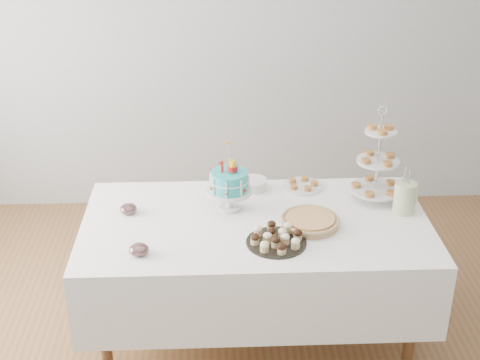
{
  "coord_description": "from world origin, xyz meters",
  "views": [
    {
      "loc": [
        -0.22,
        -2.9,
        2.61
      ],
      "look_at": [
        -0.09,
        0.3,
        1.02
      ],
      "focal_mm": 50.0,
      "sensor_mm": 36.0,
      "label": 1
    }
  ],
  "objects_px": {
    "birthday_cake": "(230,192)",
    "jam_bowl_a": "(139,250)",
    "jam_bowl_b": "(129,209)",
    "utensil_pitcher": "(405,196)",
    "cupcake_tray": "(276,237)",
    "tiered_stand": "(378,162)",
    "pie": "(310,221)",
    "plate_stack": "(254,184)",
    "table": "(255,256)",
    "pastry_plate": "(303,185)"
  },
  "relations": [
    {
      "from": "utensil_pitcher",
      "to": "pie",
      "type": "bearing_deg",
      "value": -149.15
    },
    {
      "from": "table",
      "to": "birthday_cake",
      "type": "distance_m",
      "value": 0.39
    },
    {
      "from": "cupcake_tray",
      "to": "utensil_pitcher",
      "type": "xyz_separation_m",
      "value": [
        0.75,
        0.31,
        0.06
      ]
    },
    {
      "from": "tiered_stand",
      "to": "jam_bowl_a",
      "type": "distance_m",
      "value": 1.45
    },
    {
      "from": "table",
      "to": "cupcake_tray",
      "type": "bearing_deg",
      "value": -68.82
    },
    {
      "from": "plate_stack",
      "to": "utensil_pitcher",
      "type": "xyz_separation_m",
      "value": [
        0.83,
        -0.32,
        0.07
      ]
    },
    {
      "from": "tiered_stand",
      "to": "jam_bowl_a",
      "type": "relative_size",
      "value": 5.66
    },
    {
      "from": "birthday_cake",
      "to": "pie",
      "type": "relative_size",
      "value": 1.24
    },
    {
      "from": "birthday_cake",
      "to": "jam_bowl_a",
      "type": "xyz_separation_m",
      "value": [
        -0.47,
        -0.46,
        -0.08
      ]
    },
    {
      "from": "table",
      "to": "plate_stack",
      "type": "distance_m",
      "value": 0.47
    },
    {
      "from": "jam_bowl_a",
      "to": "utensil_pitcher",
      "type": "relative_size",
      "value": 0.37
    },
    {
      "from": "jam_bowl_b",
      "to": "table",
      "type": "bearing_deg",
      "value": -9.46
    },
    {
      "from": "pastry_plate",
      "to": "utensil_pitcher",
      "type": "distance_m",
      "value": 0.63
    },
    {
      "from": "tiered_stand",
      "to": "jam_bowl_a",
      "type": "xyz_separation_m",
      "value": [
        -1.32,
        -0.55,
        -0.21
      ]
    },
    {
      "from": "jam_bowl_a",
      "to": "tiered_stand",
      "type": "bearing_deg",
      "value": 22.5
    },
    {
      "from": "birthday_cake",
      "to": "pastry_plate",
      "type": "bearing_deg",
      "value": 39.86
    },
    {
      "from": "plate_stack",
      "to": "table",
      "type": "bearing_deg",
      "value": -91.58
    },
    {
      "from": "jam_bowl_b",
      "to": "utensil_pitcher",
      "type": "distance_m",
      "value": 1.55
    },
    {
      "from": "tiered_stand",
      "to": "jam_bowl_a",
      "type": "height_order",
      "value": "tiered_stand"
    },
    {
      "from": "plate_stack",
      "to": "utensil_pitcher",
      "type": "bearing_deg",
      "value": -21.05
    },
    {
      "from": "plate_stack",
      "to": "utensil_pitcher",
      "type": "distance_m",
      "value": 0.89
    },
    {
      "from": "birthday_cake",
      "to": "jam_bowl_a",
      "type": "relative_size",
      "value": 3.94
    },
    {
      "from": "table",
      "to": "pastry_plate",
      "type": "bearing_deg",
      "value": 52.25
    },
    {
      "from": "table",
      "to": "pie",
      "type": "relative_size",
      "value": 5.93
    },
    {
      "from": "pie",
      "to": "jam_bowl_a",
      "type": "relative_size",
      "value": 3.17
    },
    {
      "from": "jam_bowl_a",
      "to": "pastry_plate",
      "type": "bearing_deg",
      "value": 37.83
    },
    {
      "from": "cupcake_tray",
      "to": "jam_bowl_b",
      "type": "distance_m",
      "value": 0.88
    },
    {
      "from": "table",
      "to": "utensil_pitcher",
      "type": "bearing_deg",
      "value": 4.89
    },
    {
      "from": "utensil_pitcher",
      "to": "pastry_plate",
      "type": "bearing_deg",
      "value": 165.42
    },
    {
      "from": "jam_bowl_a",
      "to": "cupcake_tray",
      "type": "bearing_deg",
      "value": 6.39
    },
    {
      "from": "table",
      "to": "cupcake_tray",
      "type": "distance_m",
      "value": 0.36
    },
    {
      "from": "birthday_cake",
      "to": "cupcake_tray",
      "type": "height_order",
      "value": "birthday_cake"
    },
    {
      "from": "table",
      "to": "birthday_cake",
      "type": "relative_size",
      "value": 4.77
    },
    {
      "from": "birthday_cake",
      "to": "jam_bowl_b",
      "type": "height_order",
      "value": "birthday_cake"
    },
    {
      "from": "pastry_plate",
      "to": "jam_bowl_a",
      "type": "relative_size",
      "value": 2.39
    },
    {
      "from": "tiered_stand",
      "to": "utensil_pitcher",
      "type": "relative_size",
      "value": 2.09
    },
    {
      "from": "table",
      "to": "tiered_stand",
      "type": "xyz_separation_m",
      "value": [
        0.71,
        0.23,
        0.47
      ]
    },
    {
      "from": "tiered_stand",
      "to": "plate_stack",
      "type": "xyz_separation_m",
      "value": [
        -0.7,
        0.16,
        -0.21
      ]
    },
    {
      "from": "utensil_pitcher",
      "to": "table",
      "type": "bearing_deg",
      "value": -157.96
    },
    {
      "from": "cupcake_tray",
      "to": "jam_bowl_b",
      "type": "bearing_deg",
      "value": 156.14
    },
    {
      "from": "table",
      "to": "jam_bowl_b",
      "type": "bearing_deg",
      "value": 170.54
    },
    {
      "from": "pie",
      "to": "pastry_plate",
      "type": "height_order",
      "value": "pie"
    },
    {
      "from": "birthday_cake",
      "to": "tiered_stand",
      "type": "bearing_deg",
      "value": 16.21
    },
    {
      "from": "tiered_stand",
      "to": "pastry_plate",
      "type": "xyz_separation_m",
      "value": [
        -0.4,
        0.17,
        -0.22
      ]
    },
    {
      "from": "pie",
      "to": "jam_bowl_a",
      "type": "distance_m",
      "value": 0.94
    },
    {
      "from": "birthday_cake",
      "to": "utensil_pitcher",
      "type": "xyz_separation_m",
      "value": [
        0.98,
        -0.07,
        -0.01
      ]
    },
    {
      "from": "table",
      "to": "utensil_pitcher",
      "type": "xyz_separation_m",
      "value": [
        0.84,
        0.07,
        0.33
      ]
    },
    {
      "from": "pie",
      "to": "jam_bowl_b",
      "type": "distance_m",
      "value": 1.02
    },
    {
      "from": "jam_bowl_a",
      "to": "jam_bowl_b",
      "type": "xyz_separation_m",
      "value": [
        -0.1,
        0.43,
        -0.0
      ]
    },
    {
      "from": "pastry_plate",
      "to": "tiered_stand",
      "type": "bearing_deg",
      "value": -22.55
    }
  ]
}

